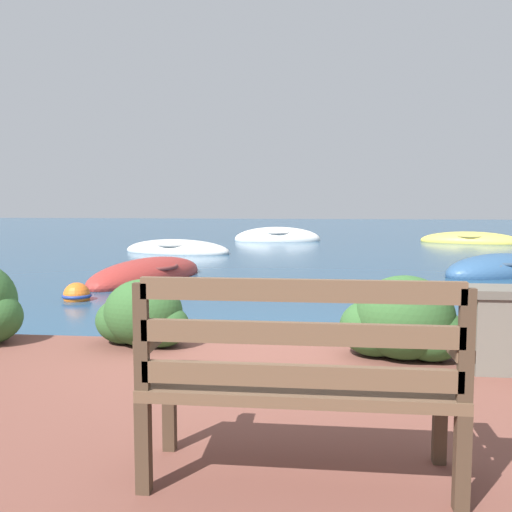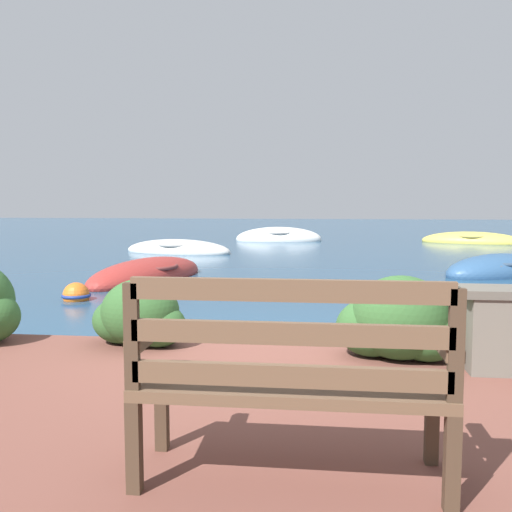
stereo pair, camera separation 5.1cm
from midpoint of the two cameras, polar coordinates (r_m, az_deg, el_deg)
name	(u,v)px [view 2 (the right image)]	position (r m, az deg, el deg)	size (l,w,h in m)	color
ground_plane	(262,365)	(5.14, 0.87, -10.88)	(80.00, 80.00, 0.00)	navy
park_bench	(291,376)	(2.52, 4.06, -11.84)	(1.37, 0.48, 0.93)	#433123
hedge_clump_left	(139,316)	(4.99, -11.32, -5.95)	(0.84, 0.60, 0.57)	#2D5628
hedge_clump_centre	(399,323)	(4.62, 14.41, -6.49)	(0.96, 0.69, 0.66)	#2D5628
rowboat_nearest	(148,276)	(10.72, -10.65, -1.99)	(2.00, 3.43, 0.68)	#9E2D28
rowboat_mid	(499,272)	(12.10, 23.27, -1.47)	(2.74, 2.25, 0.73)	#2D517A
rowboat_far	(178,251)	(16.01, -7.72, 0.53)	(3.29, 1.82, 0.66)	silver
rowboat_outer	(472,241)	(20.83, 20.84, 1.38)	(3.54, 2.23, 0.68)	#DBC64C
rowboat_distant	(279,239)	(20.49, 2.35, 1.72)	(3.17, 1.56, 0.88)	silver
mooring_buoy	(76,296)	(8.75, -17.38, -3.79)	(0.43, 0.43, 0.39)	orange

